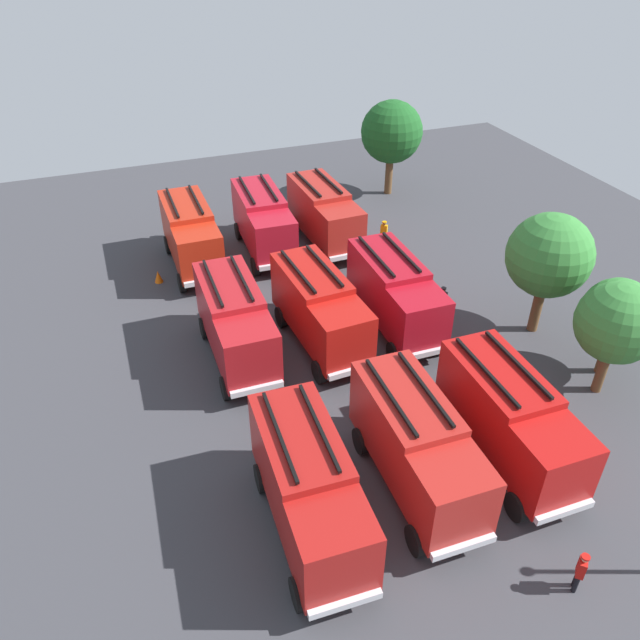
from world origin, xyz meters
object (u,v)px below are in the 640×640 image
(fire_truck_8, at_px, (510,417))
(traffic_cone_0, at_px, (158,277))
(firefighter_2, at_px, (442,300))
(fire_truck_1, at_px, (235,321))
(fire_truck_0, at_px, (191,234))
(firefighter_3, at_px, (580,571))
(fire_truck_7, at_px, (395,292))
(firefighter_4, at_px, (178,224))
(tree_2, at_px, (617,313))
(fire_truck_5, at_px, (417,444))
(firefighter_1, at_px, (384,233))
(fire_truck_3, at_px, (263,220))
(tree_3, at_px, (618,323))
(fire_truck_2, at_px, (309,487))
(fire_truck_4, at_px, (320,308))
(tree_0, at_px, (392,132))
(firefighter_0, at_px, (361,275))
(tree_1, at_px, (549,256))
(fire_truck_6, at_px, (324,213))

(fire_truck_8, height_order, traffic_cone_0, fire_truck_8)
(firefighter_2, bearing_deg, fire_truck_1, 161.51)
(fire_truck_0, relative_size, firefighter_3, 4.19)
(fire_truck_7, xyz_separation_m, firefighter_4, (-14.21, -8.61, -1.20))
(tree_2, bearing_deg, fire_truck_7, -131.30)
(fire_truck_5, xyz_separation_m, firefighter_1, (-17.88, 7.23, -1.14))
(fire_truck_3, xyz_separation_m, fire_truck_7, (10.32, 3.91, 0.00))
(fire_truck_3, xyz_separation_m, firefighter_2, (10.13, 6.86, -1.22))
(fire_truck_0, xyz_separation_m, fire_truck_7, (10.06, 8.42, 0.00))
(fire_truck_7, height_order, firefighter_1, fire_truck_7)
(fire_truck_8, height_order, tree_2, tree_2)
(fire_truck_0, xyz_separation_m, firefighter_2, (9.87, 11.38, -1.22))
(fire_truck_7, height_order, firefighter_3, fire_truck_7)
(fire_truck_3, xyz_separation_m, fire_truck_8, (19.96, 4.03, 0.00))
(fire_truck_1, distance_m, firefighter_4, 13.93)
(fire_truck_0, relative_size, fire_truck_1, 1.00)
(tree_3, distance_m, traffic_cone_0, 24.19)
(fire_truck_8, relative_size, firefighter_3, 4.21)
(firefighter_3, bearing_deg, fire_truck_5, 159.81)
(fire_truck_2, xyz_separation_m, fire_truck_3, (-20.42, 4.31, 0.00))
(fire_truck_4, bearing_deg, fire_truck_5, -2.34)
(fire_truck_3, bearing_deg, firefighter_1, 76.65)
(tree_3, bearing_deg, fire_truck_2, -80.75)
(tree_0, bearing_deg, tree_3, -2.19)
(fire_truck_8, relative_size, firefighter_4, 4.25)
(fire_truck_7, distance_m, firefighter_0, 4.35)
(tree_3, bearing_deg, firefighter_2, -155.74)
(fire_truck_5, xyz_separation_m, tree_3, (-1.94, 10.40, 1.56))
(fire_truck_5, height_order, tree_1, tree_1)
(fire_truck_1, distance_m, fire_truck_3, 10.86)
(fire_truck_2, bearing_deg, tree_2, 104.56)
(fire_truck_4, height_order, fire_truck_6, same)
(firefighter_0, bearing_deg, fire_truck_7, 0.49)
(fire_truck_6, distance_m, tree_1, 14.51)
(firefighter_3, xyz_separation_m, tree_1, (-12.65, 7.68, 3.36))
(fire_truck_2, distance_m, fire_truck_7, 13.02)
(fire_truck_2, height_order, fire_truck_8, same)
(firefighter_1, distance_m, firefighter_3, 23.97)
(tree_1, bearing_deg, fire_truck_7, -111.77)
(firefighter_1, bearing_deg, fire_truck_5, 18.45)
(fire_truck_0, distance_m, fire_truck_4, 10.96)
(fire_truck_1, height_order, fire_truck_3, same)
(fire_truck_1, distance_m, firefighter_1, 14.01)
(fire_truck_5, relative_size, firefighter_0, 4.52)
(firefighter_4, bearing_deg, fire_truck_1, -63.24)
(firefighter_4, xyz_separation_m, tree_3, (21.91, 15.12, 2.76))
(fire_truck_1, relative_size, firefighter_2, 4.31)
(tree_1, height_order, traffic_cone_0, tree_1)
(firefighter_0, bearing_deg, fire_truck_2, -29.64)
(fire_truck_2, xyz_separation_m, traffic_cone_0, (-19.02, -2.53, -1.80))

